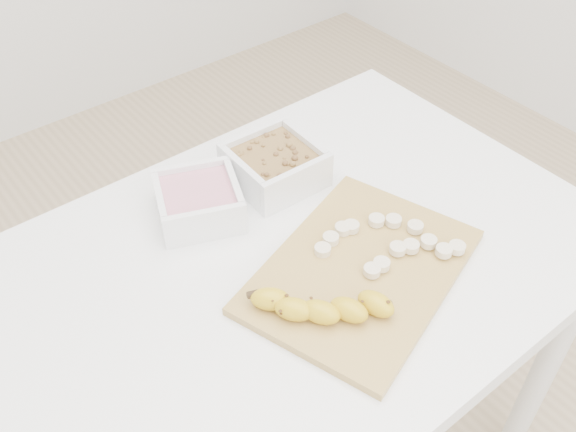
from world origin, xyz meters
TOP-DOWN VIEW (x-y plane):
  - table at (0.00, 0.00)m, footprint 1.00×0.70m
  - bowl_yogurt at (-0.08, 0.18)m, footprint 0.18×0.18m
  - bowl_granola at (0.08, 0.17)m, footprint 0.16×0.16m
  - cutting_board at (0.05, -0.10)m, footprint 0.43×0.37m
  - banana at (-0.06, -0.13)m, footprint 0.16×0.19m
  - banana_slices at (0.11, -0.09)m, footprint 0.19×0.17m

SIDE VIEW (x-z plane):
  - table at x=0.00m, z-range 0.28..1.03m
  - cutting_board at x=0.05m, z-range 0.75..0.76m
  - banana_slices at x=0.11m, z-range 0.77..0.78m
  - banana at x=-0.06m, z-range 0.77..0.80m
  - bowl_yogurt at x=-0.08m, z-range 0.75..0.82m
  - bowl_granola at x=0.08m, z-range 0.75..0.82m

